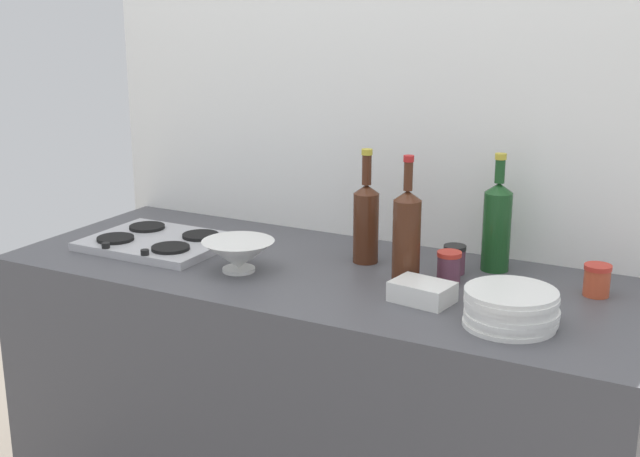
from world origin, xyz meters
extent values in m
cube|color=#4C4C51|center=(0.00, 0.00, 0.45)|extent=(1.80, 0.70, 0.90)
cube|color=white|center=(0.00, 0.38, 1.15)|extent=(1.90, 0.06, 2.29)
cube|color=#B2B2B7|center=(-0.54, -0.03, 0.91)|extent=(0.41, 0.33, 0.02)
cylinder|color=black|center=(-0.65, -0.10, 0.93)|extent=(0.11, 0.11, 0.01)
cylinder|color=black|center=(-0.44, -0.10, 0.93)|extent=(0.11, 0.11, 0.01)
cylinder|color=black|center=(-0.65, 0.05, 0.93)|extent=(0.11, 0.11, 0.01)
cylinder|color=black|center=(-0.44, 0.05, 0.93)|extent=(0.11, 0.11, 0.01)
cylinder|color=black|center=(-0.61, -0.18, 0.93)|extent=(0.02, 0.02, 0.02)
cylinder|color=black|center=(-0.47, -0.18, 0.93)|extent=(0.02, 0.02, 0.02)
cylinder|color=white|center=(0.58, -0.15, 0.91)|extent=(0.22, 0.22, 0.01)
cylinder|color=white|center=(0.58, -0.15, 0.92)|extent=(0.22, 0.22, 0.01)
cylinder|color=white|center=(0.58, -0.15, 0.93)|extent=(0.22, 0.22, 0.01)
cylinder|color=white|center=(0.58, -0.15, 0.94)|extent=(0.22, 0.22, 0.01)
cylinder|color=white|center=(0.58, -0.15, 0.95)|extent=(0.22, 0.22, 0.01)
cylinder|color=white|center=(0.58, -0.15, 0.96)|extent=(0.22, 0.22, 0.01)
cylinder|color=white|center=(0.58, -0.15, 0.97)|extent=(0.22, 0.22, 0.01)
cylinder|color=white|center=(0.58, -0.15, 0.98)|extent=(0.22, 0.22, 0.01)
cylinder|color=#472314|center=(0.26, 0.00, 1.01)|extent=(0.07, 0.07, 0.23)
cone|color=#472314|center=(0.26, 0.00, 1.14)|extent=(0.07, 0.07, 0.03)
cylinder|color=#472314|center=(0.26, 0.00, 1.19)|extent=(0.02, 0.02, 0.08)
cylinder|color=#B21E1E|center=(0.26, 0.00, 1.24)|extent=(0.03, 0.03, 0.02)
cylinder|color=#19471E|center=(0.43, 0.23, 1.01)|extent=(0.08, 0.08, 0.22)
cone|color=#19471E|center=(0.43, 0.23, 1.13)|extent=(0.08, 0.08, 0.03)
cylinder|color=#19471E|center=(0.43, 0.23, 1.18)|extent=(0.03, 0.03, 0.06)
cylinder|color=gold|center=(0.43, 0.23, 1.22)|extent=(0.03, 0.03, 0.02)
cylinder|color=#472314|center=(0.08, 0.13, 1.00)|extent=(0.07, 0.07, 0.20)
cone|color=#472314|center=(0.08, 0.13, 1.11)|extent=(0.07, 0.07, 0.03)
cylinder|color=#472314|center=(0.08, 0.13, 1.17)|extent=(0.03, 0.03, 0.08)
cylinder|color=gold|center=(0.08, 0.13, 1.22)|extent=(0.03, 0.03, 0.02)
cylinder|color=white|center=(-0.19, -0.11, 0.91)|extent=(0.09, 0.09, 0.01)
cone|color=white|center=(-0.19, -0.11, 0.95)|extent=(0.20, 0.20, 0.08)
cube|color=white|center=(0.34, -0.10, 0.93)|extent=(0.16, 0.12, 0.05)
cylinder|color=#66384C|center=(0.35, 0.07, 0.94)|extent=(0.06, 0.06, 0.07)
cylinder|color=red|center=(0.35, 0.07, 0.98)|extent=(0.07, 0.07, 0.01)
cylinder|color=#C64C2D|center=(0.72, 0.15, 0.93)|extent=(0.07, 0.07, 0.07)
cylinder|color=red|center=(0.72, 0.15, 0.98)|extent=(0.07, 0.07, 0.01)
cylinder|color=#66384C|center=(0.34, 0.15, 0.93)|extent=(0.06, 0.06, 0.07)
cylinder|color=black|center=(0.34, 0.15, 0.97)|extent=(0.06, 0.06, 0.01)
camera|label=1|loc=(1.05, -1.97, 1.64)|focal=47.38mm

